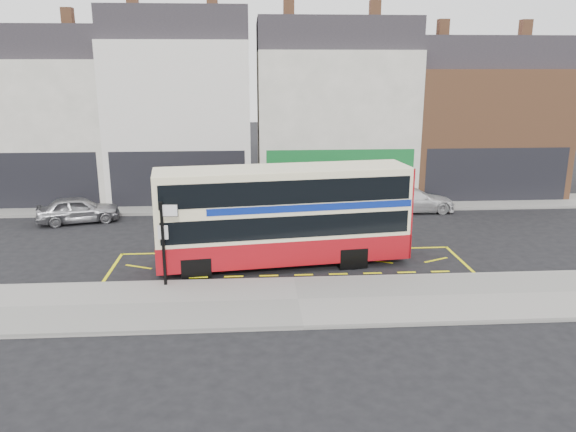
{
  "coord_description": "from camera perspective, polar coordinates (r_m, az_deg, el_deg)",
  "views": [
    {
      "loc": [
        -1.5,
        -19.64,
        7.7
      ],
      "look_at": [
        -0.05,
        2.0,
        1.87
      ],
      "focal_mm": 35.0,
      "sensor_mm": 36.0,
      "label": 1
    }
  ],
  "objects": [
    {
      "name": "terrace_left",
      "position": [
        34.94,
        -10.6,
        10.9
      ],
      "size": [
        8.0,
        8.01,
        11.8
      ],
      "color": "white",
      "rests_on": "ground"
    },
    {
      "name": "ground",
      "position": [
        21.15,
        0.49,
        -6.31
      ],
      "size": [
        120.0,
        120.0,
        0.0
      ],
      "primitive_type": "plane",
      "color": "black",
      "rests_on": "ground"
    },
    {
      "name": "car_silver",
      "position": [
        30.19,
        -20.54,
        0.62
      ],
      "size": [
        4.25,
        2.56,
        1.35
      ],
      "primitive_type": "imported",
      "rotation": [
        0.0,
        0.0,
        1.83
      ],
      "color": "#9F9EA3",
      "rests_on": "ground"
    },
    {
      "name": "car_grey",
      "position": [
        29.48,
        -5.01,
        1.21
      ],
      "size": [
        4.34,
        2.66,
        1.35
      ],
      "primitive_type": "imported",
      "rotation": [
        0.0,
        0.0,
        1.25
      ],
      "color": "#3D4145",
      "rests_on": "ground"
    },
    {
      "name": "kerb",
      "position": [
        20.77,
        0.57,
        -6.49
      ],
      "size": [
        40.0,
        0.15,
        0.15
      ],
      "primitive_type": "cube",
      "color": "gray",
      "rests_on": "ground"
    },
    {
      "name": "road_markings",
      "position": [
        22.64,
        0.19,
        -4.82
      ],
      "size": [
        14.0,
        3.4,
        0.01
      ],
      "primitive_type": null,
      "color": "#FFFB0D",
      "rests_on": "ground"
    },
    {
      "name": "bus_stop_post",
      "position": [
        20.02,
        -12.42,
        -1.96
      ],
      "size": [
        0.75,
        0.14,
        3.03
      ],
      "rotation": [
        0.0,
        0.0,
        -0.04
      ],
      "color": "black",
      "rests_on": "pavement"
    },
    {
      "name": "car_white",
      "position": [
        31.18,
        12.58,
        1.61
      ],
      "size": [
        4.48,
        1.84,
        1.3
      ],
      "primitive_type": "imported",
      "rotation": [
        0.0,
        0.0,
        1.58
      ],
      "color": "silver",
      "rests_on": "ground"
    },
    {
      "name": "street_tree_right",
      "position": [
        32.91,
        7.39,
        8.31
      ],
      "size": [
        2.66,
        2.66,
        5.73
      ],
      "color": "black",
      "rests_on": "ground"
    },
    {
      "name": "terrace_green_shop",
      "position": [
        35.08,
        4.44,
        10.71
      ],
      "size": [
        9.0,
        8.01,
        11.3
      ],
      "color": "white",
      "rests_on": "ground"
    },
    {
      "name": "terrace_far_left",
      "position": [
        36.76,
        -23.21,
        9.37
      ],
      "size": [
        8.0,
        8.01,
        10.8
      ],
      "color": "white",
      "rests_on": "ground"
    },
    {
      "name": "far_pavement",
      "position": [
        31.61,
        -1.01,
        1.09
      ],
      "size": [
        50.0,
        3.0,
        0.15
      ],
      "primitive_type": "cube",
      "color": "gray",
      "rests_on": "ground"
    },
    {
      "name": "pavement",
      "position": [
        19.0,
        1.02,
        -8.62
      ],
      "size": [
        40.0,
        4.0,
        0.15
      ],
      "primitive_type": "cube",
      "color": "gray",
      "rests_on": "ground"
    },
    {
      "name": "terrace_right",
      "position": [
        37.48,
        18.37,
        9.51
      ],
      "size": [
        9.0,
        8.01,
        10.3
      ],
      "color": "#955D3B",
      "rests_on": "ground"
    },
    {
      "name": "double_decker_bus",
      "position": [
        21.91,
        -0.4,
        0.14
      ],
      "size": [
        10.04,
        3.5,
        3.93
      ],
      "rotation": [
        0.0,
        0.0,
        0.13
      ],
      "color": "#FFF3C2",
      "rests_on": "ground"
    }
  ]
}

